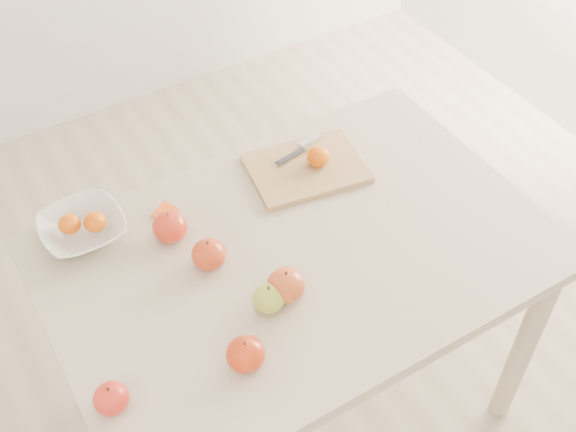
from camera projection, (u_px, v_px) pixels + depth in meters
ground at (296, 405)px, 2.28m from camera, size 3.50×3.50×0.00m
table at (298, 275)px, 1.81m from camera, size 1.20×0.80×0.75m
cutting_board at (306, 169)px, 1.92m from camera, size 0.33×0.27×0.02m
board_tangerine at (318, 157)px, 1.90m from camera, size 0.06×0.06×0.05m
fruit_bowl at (83, 229)px, 1.75m from camera, size 0.20×0.20×0.05m
bowl_tangerine_near at (69, 224)px, 1.73m from camera, size 0.05×0.05×0.05m
bowl_tangerine_far at (95, 222)px, 1.74m from camera, size 0.06×0.06×0.05m
orange_peel_a at (165, 214)px, 1.82m from camera, size 0.07×0.07×0.01m
orange_peel_b at (171, 224)px, 1.79m from camera, size 0.06×0.05×0.01m
paring_knife at (307, 143)px, 1.97m from camera, size 0.17×0.06×0.01m
apple_green at (269, 298)px, 1.60m from camera, size 0.07×0.07×0.07m
apple_red_c at (246, 354)px, 1.49m from camera, size 0.08×0.08×0.07m
apple_red_b at (209, 254)px, 1.68m from camera, size 0.08×0.08×0.07m
apple_red_e at (286, 285)px, 1.61m from camera, size 0.09×0.09×0.08m
apple_red_a at (170, 227)px, 1.74m from camera, size 0.09×0.09×0.08m
apple_red_d at (111, 399)px, 1.42m from camera, size 0.07×0.07×0.06m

